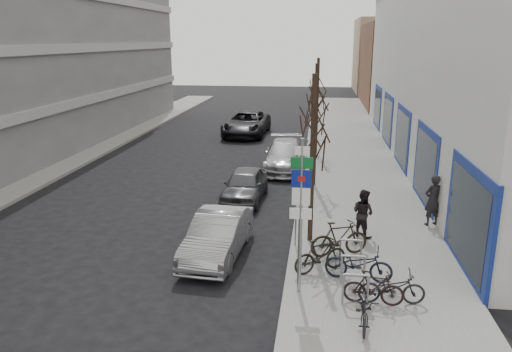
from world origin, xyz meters
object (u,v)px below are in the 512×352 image
(tree_far, at_px, (318,84))
(parked_car_mid, at_px, (245,185))
(lane_car, at_px, (247,123))
(meter_mid, at_px, (303,177))
(bike_mid_curb, at_px, (359,261))
(parked_car_back, at_px, (285,156))
(tree_mid, at_px, (316,96))
(tree_near, at_px, (313,120))
(pedestrian_far, at_px, (363,213))
(pedestrian_near, at_px, (433,200))
(meter_front, at_px, (296,223))
(parked_car_front, at_px, (218,235))
(bike_near_left, at_px, (365,306))
(bike_mid_inner, at_px, (320,255))
(highway_sign_pole, at_px, (301,207))
(bike_rack, at_px, (353,266))
(meter_back, at_px, (307,149))
(bike_far_curb, at_px, (392,285))
(bike_far_inner, at_px, (339,238))
(bike_near_right, at_px, (374,287))

(tree_far, relative_size, parked_car_mid, 1.41)
(tree_far, xyz_separation_m, lane_car, (-4.87, 5.75, -3.27))
(meter_mid, bearing_deg, parked_car_mid, -163.49)
(bike_mid_curb, relative_size, parked_car_back, 0.36)
(tree_mid, bearing_deg, tree_near, -90.00)
(tree_far, distance_m, pedestrian_far, 12.93)
(parked_car_mid, distance_m, pedestrian_near, 7.40)
(tree_near, xyz_separation_m, meter_front, (-0.45, -0.50, -3.19))
(tree_near, distance_m, parked_car_front, 4.61)
(parked_car_back, bearing_deg, pedestrian_far, -72.73)
(bike_near_left, distance_m, lane_car, 24.45)
(bike_mid_inner, bearing_deg, meter_mid, -25.07)
(highway_sign_pole, xyz_separation_m, parked_car_back, (-1.32, 13.11, -1.72))
(bike_rack, relative_size, tree_far, 0.41)
(bike_rack, bearing_deg, tree_far, 94.32)
(bike_rack, bearing_deg, bike_mid_inner, 144.68)
(bike_near_left, bearing_deg, pedestrian_far, 89.45)
(bike_rack, distance_m, meter_mid, 8.07)
(meter_back, bearing_deg, bike_near_left, -83.31)
(highway_sign_pole, bearing_deg, tree_near, 86.74)
(bike_far_curb, bearing_deg, meter_front, 34.42)
(bike_mid_inner, bearing_deg, parked_car_mid, -5.80)
(highway_sign_pole, relative_size, parked_car_front, 1.02)
(lane_car, bearing_deg, parked_car_mid, -79.98)
(bike_far_inner, relative_size, parked_car_mid, 0.47)
(parked_car_back, bearing_deg, meter_mid, -79.34)
(parked_car_mid, bearing_deg, meter_mid, 18.75)
(meter_front, distance_m, lane_car, 19.76)
(tree_mid, height_order, parked_car_mid, tree_mid)
(parked_car_back, bearing_deg, meter_back, 37.78)
(bike_near_left, distance_m, parked_car_back, 14.77)
(bike_near_right, bearing_deg, bike_mid_inner, 43.71)
(bike_rack, distance_m, bike_far_curb, 1.28)
(bike_far_inner, bearing_deg, parked_car_mid, 11.91)
(bike_rack, relative_size, tree_mid, 0.41)
(tree_near, distance_m, bike_mid_curb, 4.52)
(bike_mid_curb, bearing_deg, meter_back, 15.99)
(bike_rack, bearing_deg, pedestrian_far, 81.69)
(tree_mid, distance_m, bike_near_left, 11.98)
(bike_near_left, height_order, bike_mid_curb, bike_mid_curb)
(parked_car_mid, distance_m, parked_car_back, 5.45)
(tree_near, bearing_deg, tree_mid, 90.00)
(parked_car_back, xyz_separation_m, lane_car, (-3.35, 9.15, 0.09))
(tree_far, xyz_separation_m, bike_mid_inner, (0.34, -15.29, -3.45))
(meter_back, bearing_deg, meter_front, -90.00)
(tree_mid, relative_size, meter_front, 4.33)
(bike_far_curb, bearing_deg, tree_near, 25.68)
(tree_far, relative_size, bike_mid_curb, 3.02)
(tree_far, height_order, bike_far_curb, tree_far)
(bike_mid_curb, relative_size, parked_car_front, 0.44)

